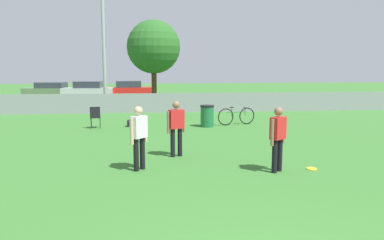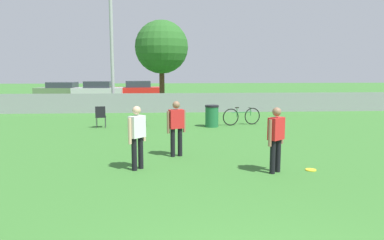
{
  "view_description": "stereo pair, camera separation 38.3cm",
  "coord_description": "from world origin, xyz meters",
  "views": [
    {
      "loc": [
        -1.34,
        -3.05,
        2.49
      ],
      "look_at": [
        -0.26,
        7.29,
        1.05
      ],
      "focal_mm": 35.0,
      "sensor_mm": 36.0,
      "label": 1
    },
    {
      "loc": [
        -0.96,
        -3.09,
        2.49
      ],
      "look_at": [
        -0.26,
        7.29,
        1.05
      ],
      "focal_mm": 35.0,
      "sensor_mm": 36.0,
      "label": 2
    }
  ],
  "objects": [
    {
      "name": "fence_backline",
      "position": [
        0.0,
        18.0,
        0.55
      ],
      "size": [
        25.71,
        0.07,
        1.21
      ],
      "color": "gray",
      "rests_on": "ground_plane"
    },
    {
      "name": "light_pole",
      "position": [
        -4.07,
        19.01,
        5.11
      ],
      "size": [
        0.9,
        0.36,
        8.7
      ],
      "color": "#9E9EA3",
      "rests_on": "ground_plane"
    },
    {
      "name": "tree_near_pole",
      "position": [
        -1.25,
        20.62,
        3.79
      ],
      "size": [
        3.31,
        3.31,
        5.46
      ],
      "color": "#4C331E",
      "rests_on": "ground_plane"
    },
    {
      "name": "player_receiver_white",
      "position": [
        -1.69,
        6.01,
        0.91
      ],
      "size": [
        0.43,
        0.45,
        1.58
      ],
      "rotation": [
        0.0,
        0.0,
        0.86
      ],
      "color": "black",
      "rests_on": "ground_plane"
    },
    {
      "name": "player_defender_red",
      "position": [
        -0.7,
        7.35,
        0.91
      ],
      "size": [
        0.53,
        0.35,
        1.58
      ],
      "rotation": [
        0.0,
        0.0,
        0.36
      ],
      "color": "black",
      "rests_on": "ground_plane"
    },
    {
      "name": "player_thrower_red",
      "position": [
        1.62,
        5.49,
        0.91
      ],
      "size": [
        0.46,
        0.42,
        1.58
      ],
      "rotation": [
        0.0,
        0.0,
        0.68
      ],
      "color": "black",
      "rests_on": "ground_plane"
    },
    {
      "name": "frisbee_disc",
      "position": [
        2.56,
        5.63,
        0.01
      ],
      "size": [
        0.27,
        0.27,
        0.03
      ],
      "color": "yellow",
      "rests_on": "ground_plane"
    },
    {
      "name": "folding_chair_sideline",
      "position": [
        -3.74,
        12.72,
        0.53
      ],
      "size": [
        0.45,
        0.45,
        0.92
      ],
      "rotation": [
        0.0,
        0.0,
        3.23
      ],
      "color": "#333338",
      "rests_on": "ground_plane"
    },
    {
      "name": "bicycle_sideline",
      "position": [
        2.34,
        13.1,
        0.39
      ],
      "size": [
        1.75,
        0.57,
        0.8
      ],
      "rotation": [
        0.0,
        0.0,
        0.25
      ],
      "color": "black",
      "rests_on": "ground_plane"
    },
    {
      "name": "trash_bin",
      "position": [
        0.96,
        12.66,
        0.47
      ],
      "size": [
        0.59,
        0.59,
        0.93
      ],
      "color": "#1E6638",
      "rests_on": "ground_plane"
    },
    {
      "name": "gear_bag_sideline",
      "position": [
        -2.16,
        13.09,
        0.13
      ],
      "size": [
        0.59,
        0.32,
        0.29
      ],
      "color": "black",
      "rests_on": "ground_plane"
    },
    {
      "name": "parked_car_olive",
      "position": [
        -9.78,
        29.36,
        0.67
      ],
      "size": [
        4.52,
        2.28,
        1.34
      ],
      "rotation": [
        0.0,
        0.0,
        -0.1
      ],
      "color": "black",
      "rests_on": "ground_plane"
    },
    {
      "name": "parked_car_silver",
      "position": [
        -6.56,
        28.17,
        0.7
      ],
      "size": [
        4.15,
        1.88,
        1.45
      ],
      "rotation": [
        0.0,
        0.0,
        -0.05
      ],
      "color": "black",
      "rests_on": "ground_plane"
    },
    {
      "name": "parked_car_red",
      "position": [
        -3.37,
        28.79,
        0.69
      ],
      "size": [
        4.1,
        2.2,
        1.45
      ],
      "rotation": [
        0.0,
        0.0,
        0.12
      ],
      "color": "black",
      "rests_on": "ground_plane"
    }
  ]
}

